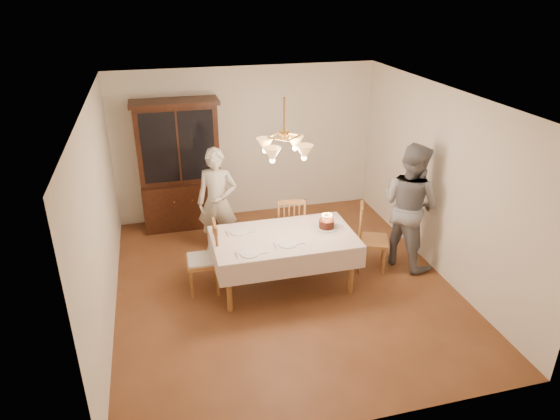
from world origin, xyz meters
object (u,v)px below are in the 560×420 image
object	(u,v)px
elderly_woman	(217,202)
china_hutch	(180,168)
birthday_cake	(327,224)
dining_table	(284,241)
chair_far_side	(290,229)

from	to	relation	value
elderly_woman	china_hutch	bearing A→B (deg)	131.07
birthday_cake	china_hutch	bearing A→B (deg)	129.66
dining_table	chair_far_side	bearing A→B (deg)	68.32
chair_far_side	birthday_cake	size ratio (longest dim) A/B	3.33
china_hutch	birthday_cake	world-z (taller)	china_hutch
china_hutch	birthday_cake	bearing A→B (deg)	-50.34
dining_table	chair_far_side	size ratio (longest dim) A/B	1.90
dining_table	elderly_woman	size ratio (longest dim) A/B	1.14
dining_table	china_hutch	distance (m)	2.57
china_hutch	elderly_woman	distance (m)	1.20
elderly_woman	chair_far_side	bearing A→B (deg)	-3.35
dining_table	china_hutch	bearing A→B (deg)	117.65
dining_table	elderly_woman	bearing A→B (deg)	121.73
dining_table	chair_far_side	world-z (taller)	chair_far_side
dining_table	china_hutch	xyz separation A→B (m)	(-1.18, 2.25, 0.36)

